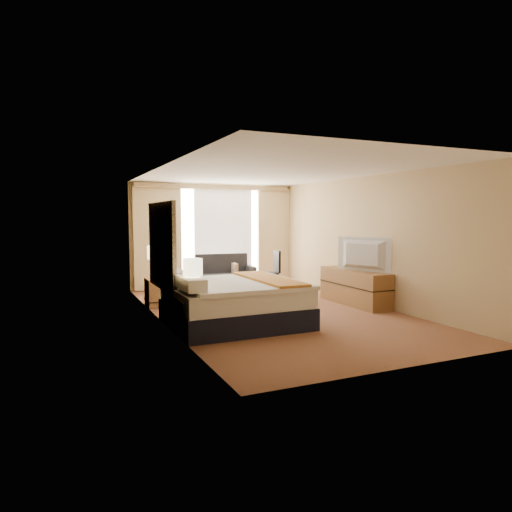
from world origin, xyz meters
name	(u,v)px	position (x,y,z in m)	size (l,w,h in m)	color
floor	(274,312)	(0.00, 0.00, 0.00)	(4.20, 7.00, 0.02)	maroon
ceiling	(274,172)	(0.00, 0.00, 2.60)	(4.20, 7.00, 0.02)	silver
wall_back	(213,235)	(0.00, 3.50, 1.30)	(4.20, 0.02, 2.60)	tan
wall_front	(409,258)	(0.00, -3.50, 1.30)	(4.20, 0.02, 2.60)	tan
wall_left	(162,246)	(-2.10, 0.00, 1.30)	(0.02, 7.00, 2.60)	tan
wall_right	(366,240)	(2.10, 0.00, 1.30)	(0.02, 7.00, 2.60)	tan
headboard	(161,246)	(-2.06, 0.20, 1.28)	(0.06, 1.85, 1.50)	black
nightstand_left	(193,317)	(-1.87, -1.05, 0.28)	(0.45, 0.52, 0.55)	olive
nightstand_right	(158,292)	(-1.87, 1.45, 0.28)	(0.45, 0.52, 0.55)	olive
media_dresser	(354,287)	(1.83, 0.00, 0.35)	(0.50, 1.80, 0.70)	olive
window	(223,235)	(0.25, 3.47, 1.32)	(2.30, 0.02, 2.30)	white
curtains	(215,231)	(0.00, 3.39, 1.41)	(4.12, 0.19, 2.56)	beige
bed	(234,302)	(-1.06, -0.65, 0.38)	(2.11, 1.93, 1.02)	black
loveseat	(224,279)	(-0.02, 2.67, 0.29)	(1.47, 0.89, 0.88)	maroon
floor_lamp	(163,239)	(-1.33, 3.30, 1.24)	(0.22, 0.22, 1.75)	black
desk_chair	(272,275)	(0.76, 1.64, 0.45)	(0.49, 0.49, 1.02)	black
lamp_left	(193,268)	(-1.88, -1.09, 1.03)	(0.29, 0.29, 0.61)	black
lamp_right	(155,253)	(-1.90, 1.48, 1.06)	(0.31, 0.31, 0.66)	black
tissue_box	(201,296)	(-1.75, -1.06, 0.60)	(0.11, 0.11, 0.10)	#99C5EC
telephone	(158,276)	(-1.84, 1.55, 0.58)	(0.17, 0.13, 0.07)	black
television	(361,254)	(1.78, -0.27, 1.04)	(1.18, 0.15, 0.68)	black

